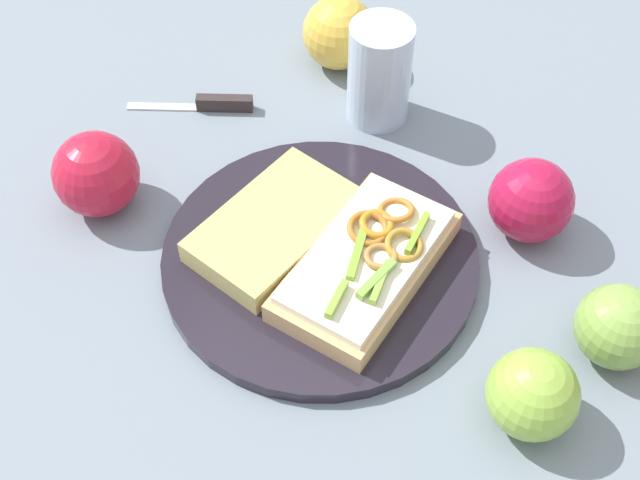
{
  "coord_description": "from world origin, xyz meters",
  "views": [
    {
      "loc": [
        -0.23,
        0.42,
        0.63
      ],
      "look_at": [
        0.0,
        0.0,
        0.03
      ],
      "focal_mm": 48.22,
      "sensor_mm": 36.0,
      "label": 1
    }
  ],
  "objects_px": {
    "bread_slice_side": "(277,224)",
    "apple_1": "(618,327)",
    "apple_2": "(96,174)",
    "apple_5": "(532,394)",
    "plate": "(320,259)",
    "apple_0": "(531,200)",
    "apple_4": "(339,33)",
    "drinking_glass": "(379,73)",
    "knife": "(211,104)",
    "sandwich": "(366,264)"
  },
  "relations": [
    {
      "from": "apple_2",
      "to": "apple_5",
      "type": "height_order",
      "value": "apple_2"
    },
    {
      "from": "plate",
      "to": "apple_5",
      "type": "xyz_separation_m",
      "value": [
        -0.22,
        0.06,
        0.03
      ]
    },
    {
      "from": "bread_slice_side",
      "to": "knife",
      "type": "distance_m",
      "value": 0.2
    },
    {
      "from": "apple_4",
      "to": "knife",
      "type": "xyz_separation_m",
      "value": [
        0.08,
        0.13,
        -0.03
      ]
    },
    {
      "from": "plate",
      "to": "knife",
      "type": "xyz_separation_m",
      "value": [
        0.2,
        -0.13,
        -0.0
      ]
    },
    {
      "from": "apple_5",
      "to": "apple_0",
      "type": "bearing_deg",
      "value": -69.58
    },
    {
      "from": "drinking_glass",
      "to": "knife",
      "type": "relative_size",
      "value": 0.89
    },
    {
      "from": "apple_2",
      "to": "apple_5",
      "type": "distance_m",
      "value": 0.44
    },
    {
      "from": "plate",
      "to": "apple_1",
      "type": "height_order",
      "value": "apple_1"
    },
    {
      "from": "apple_0",
      "to": "knife",
      "type": "height_order",
      "value": "apple_0"
    },
    {
      "from": "apple_0",
      "to": "apple_5",
      "type": "relative_size",
      "value": 1.07
    },
    {
      "from": "bread_slice_side",
      "to": "plate",
      "type": "bearing_deg",
      "value": 97.09
    },
    {
      "from": "bread_slice_side",
      "to": "apple_4",
      "type": "bearing_deg",
      "value": -153.32
    },
    {
      "from": "apple_0",
      "to": "apple_2",
      "type": "distance_m",
      "value": 0.4
    },
    {
      "from": "apple_1",
      "to": "knife",
      "type": "relative_size",
      "value": 0.57
    },
    {
      "from": "apple_0",
      "to": "drinking_glass",
      "type": "height_order",
      "value": "drinking_glass"
    },
    {
      "from": "apple_2",
      "to": "sandwich",
      "type": "bearing_deg",
      "value": -172.64
    },
    {
      "from": "knife",
      "to": "apple_5",
      "type": "bearing_deg",
      "value": 129.59
    },
    {
      "from": "drinking_glass",
      "to": "apple_4",
      "type": "bearing_deg",
      "value": -36.36
    },
    {
      "from": "apple_4",
      "to": "drinking_glass",
      "type": "height_order",
      "value": "drinking_glass"
    },
    {
      "from": "apple_2",
      "to": "drinking_glass",
      "type": "xyz_separation_m",
      "value": [
        -0.18,
        -0.24,
        0.02
      ]
    },
    {
      "from": "plate",
      "to": "apple_1",
      "type": "relative_size",
      "value": 4.01
    },
    {
      "from": "apple_0",
      "to": "plate",
      "type": "bearing_deg",
      "value": 41.08
    },
    {
      "from": "apple_0",
      "to": "apple_1",
      "type": "bearing_deg",
      "value": 139.6
    },
    {
      "from": "bread_slice_side",
      "to": "apple_2",
      "type": "xyz_separation_m",
      "value": [
        0.17,
        0.04,
        0.01
      ]
    },
    {
      "from": "apple_5",
      "to": "drinking_glass",
      "type": "relative_size",
      "value": 0.66
    },
    {
      "from": "apple_1",
      "to": "bread_slice_side",
      "type": "bearing_deg",
      "value": 6.27
    },
    {
      "from": "plate",
      "to": "apple_5",
      "type": "height_order",
      "value": "apple_5"
    },
    {
      "from": "plate",
      "to": "apple_5",
      "type": "bearing_deg",
      "value": 165.44
    },
    {
      "from": "sandwich",
      "to": "bread_slice_side",
      "type": "xyz_separation_m",
      "value": [
        0.09,
        -0.0,
        -0.0
      ]
    },
    {
      "from": "sandwich",
      "to": "bread_slice_side",
      "type": "height_order",
      "value": "sandwich"
    },
    {
      "from": "apple_5",
      "to": "drinking_glass",
      "type": "xyz_separation_m",
      "value": [
        0.26,
        -0.26,
        0.02
      ]
    },
    {
      "from": "plate",
      "to": "apple_2",
      "type": "distance_m",
      "value": 0.22
    },
    {
      "from": "apple_2",
      "to": "plate",
      "type": "bearing_deg",
      "value": -170.73
    },
    {
      "from": "bread_slice_side",
      "to": "apple_1",
      "type": "bearing_deg",
      "value": 107.2
    },
    {
      "from": "apple_4",
      "to": "drinking_glass",
      "type": "relative_size",
      "value": 0.72
    },
    {
      "from": "plate",
      "to": "sandwich",
      "type": "bearing_deg",
      "value": 178.22
    },
    {
      "from": "apple_0",
      "to": "apple_4",
      "type": "distance_m",
      "value": 0.3
    },
    {
      "from": "sandwich",
      "to": "apple_0",
      "type": "bearing_deg",
      "value": 145.87
    },
    {
      "from": "bread_slice_side",
      "to": "apple_1",
      "type": "relative_size",
      "value": 2.17
    },
    {
      "from": "sandwich",
      "to": "apple_1",
      "type": "height_order",
      "value": "apple_1"
    },
    {
      "from": "plate",
      "to": "apple_4",
      "type": "height_order",
      "value": "apple_4"
    },
    {
      "from": "sandwich",
      "to": "plate",
      "type": "bearing_deg",
      "value": -87.94
    },
    {
      "from": "bread_slice_side",
      "to": "apple_5",
      "type": "relative_size",
      "value": 2.12
    },
    {
      "from": "drinking_glass",
      "to": "apple_1",
      "type": "bearing_deg",
      "value": 150.9
    },
    {
      "from": "drinking_glass",
      "to": "apple_0",
      "type": "bearing_deg",
      "value": 158.76
    },
    {
      "from": "plate",
      "to": "apple_0",
      "type": "relative_size",
      "value": 3.66
    },
    {
      "from": "apple_0",
      "to": "apple_4",
      "type": "bearing_deg",
      "value": -25.94
    },
    {
      "from": "bread_slice_side",
      "to": "apple_2",
      "type": "relative_size",
      "value": 1.91
    },
    {
      "from": "plate",
      "to": "drinking_glass",
      "type": "relative_size",
      "value": 2.58
    }
  ]
}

